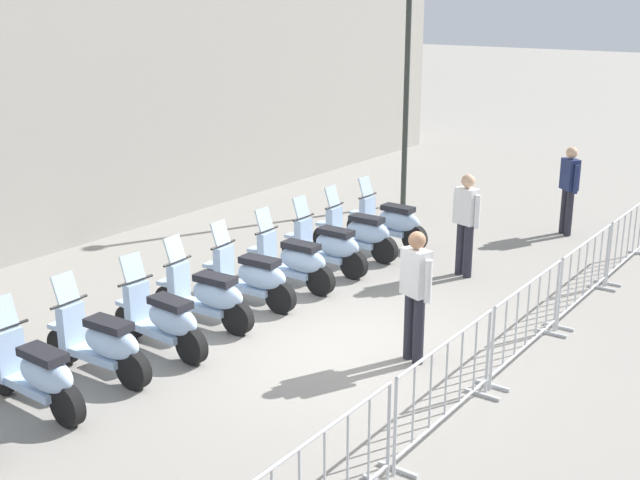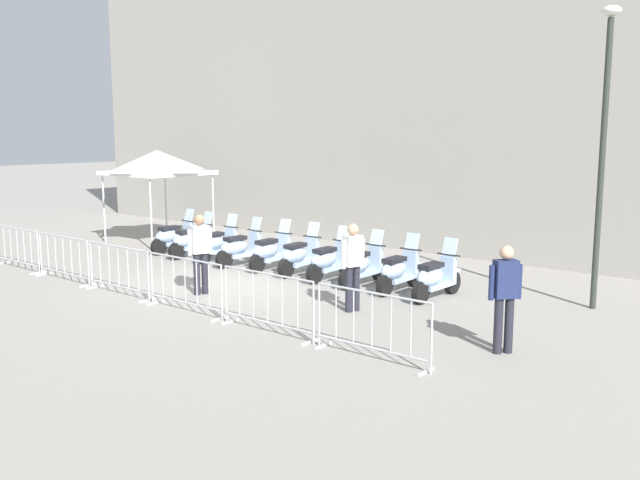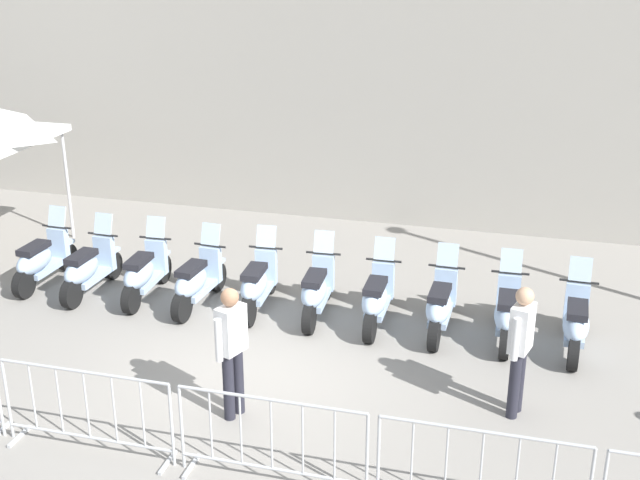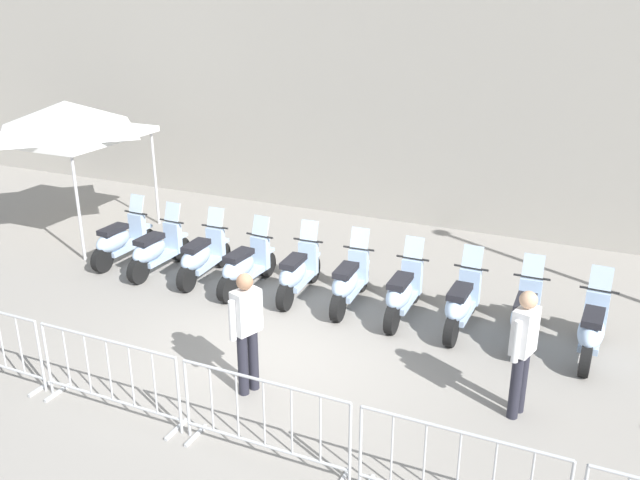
{
  "view_description": "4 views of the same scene",
  "coord_description": "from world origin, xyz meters",
  "px_view_note": "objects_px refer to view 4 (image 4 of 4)",
  "views": [
    {
      "loc": [
        -8.26,
        -5.56,
        4.53
      ],
      "look_at": [
        1.18,
        1.21,
        1.01
      ],
      "focal_mm": 45.82,
      "sensor_mm": 36.0,
      "label": 1
    },
    {
      "loc": [
        11.38,
        -10.41,
        3.46
      ],
      "look_at": [
        1.24,
        1.88,
        0.94
      ],
      "focal_mm": 38.35,
      "sensor_mm": 36.0,
      "label": 2
    },
    {
      "loc": [
        3.53,
        -9.08,
        5.66
      ],
      "look_at": [
        0.52,
        2.1,
        1.26
      ],
      "focal_mm": 45.53,
      "sensor_mm": 36.0,
      "label": 3
    },
    {
      "loc": [
        4.33,
        -7.69,
        5.15
      ],
      "look_at": [
        0.03,
        1.84,
        1.2
      ],
      "focal_mm": 37.89,
      "sensor_mm": 36.0,
      "label": 4
    }
  ],
  "objects_px": {
    "motorcycle_7": "(461,304)",
    "canopy_tent": "(67,120)",
    "motorcycle_3": "(245,267)",
    "officer_by_barriers": "(523,347)",
    "motorcycle_6": "(403,293)",
    "barrier_segment_4": "(458,476)",
    "motorcycle_0": "(120,241)",
    "officer_mid_plaza": "(247,326)",
    "barrier_segment_2": "(110,377)",
    "motorcycle_9": "(592,330)",
    "motorcycle_2": "(202,257)",
    "motorcycle_8": "(525,315)",
    "barrier_segment_3": "(264,420)",
    "motorcycle_4": "(297,273)",
    "motorcycle_5": "(349,282)",
    "motorcycle_1": "(156,250)"
  },
  "relations": [
    {
      "from": "motorcycle_7",
      "to": "officer_by_barriers",
      "type": "relative_size",
      "value": 1.0
    },
    {
      "from": "motorcycle_6",
      "to": "officer_mid_plaza",
      "type": "xyz_separation_m",
      "value": [
        -1.23,
        -2.89,
        0.53
      ]
    },
    {
      "from": "motorcycle_1",
      "to": "motorcycle_3",
      "type": "relative_size",
      "value": 1.0
    },
    {
      "from": "motorcycle_0",
      "to": "motorcycle_7",
      "type": "relative_size",
      "value": 1.0
    },
    {
      "from": "motorcycle_7",
      "to": "barrier_segment_4",
      "type": "relative_size",
      "value": 0.81
    },
    {
      "from": "motorcycle_6",
      "to": "motorcycle_3",
      "type": "bearing_deg",
      "value": -178.04
    },
    {
      "from": "motorcycle_5",
      "to": "motorcycle_7",
      "type": "bearing_deg",
      "value": -1.42
    },
    {
      "from": "barrier_segment_4",
      "to": "canopy_tent",
      "type": "xyz_separation_m",
      "value": [
        -9.65,
        5.07,
        1.99
      ]
    },
    {
      "from": "motorcycle_0",
      "to": "motorcycle_5",
      "type": "height_order",
      "value": "same"
    },
    {
      "from": "motorcycle_7",
      "to": "barrier_segment_4",
      "type": "height_order",
      "value": "motorcycle_7"
    },
    {
      "from": "barrier_segment_2",
      "to": "officer_mid_plaza",
      "type": "xyz_separation_m",
      "value": [
        1.35,
        1.14,
        0.46
      ]
    },
    {
      "from": "motorcycle_6",
      "to": "motorcycle_4",
      "type": "bearing_deg",
      "value": 178.82
    },
    {
      "from": "canopy_tent",
      "to": "motorcycle_5",
      "type": "bearing_deg",
      "value": -8.25
    },
    {
      "from": "motorcycle_7",
      "to": "motorcycle_6",
      "type": "bearing_deg",
      "value": 179.8
    },
    {
      "from": "motorcycle_3",
      "to": "officer_by_barriers",
      "type": "relative_size",
      "value": 1.0
    },
    {
      "from": "motorcycle_3",
      "to": "barrier_segment_4",
      "type": "xyz_separation_m",
      "value": [
        4.78,
        -3.94,
        0.07
      ]
    },
    {
      "from": "barrier_segment_4",
      "to": "barrier_segment_2",
      "type": "bearing_deg",
      "value": 179.84
    },
    {
      "from": "motorcycle_0",
      "to": "motorcycle_3",
      "type": "relative_size",
      "value": 1.0
    },
    {
      "from": "motorcycle_9",
      "to": "officer_by_barriers",
      "type": "bearing_deg",
      "value": -111.68
    },
    {
      "from": "motorcycle_8",
      "to": "canopy_tent",
      "type": "height_order",
      "value": "canopy_tent"
    },
    {
      "from": "motorcycle_6",
      "to": "motorcycle_9",
      "type": "height_order",
      "value": "same"
    },
    {
      "from": "motorcycle_5",
      "to": "motorcycle_4",
      "type": "bearing_deg",
      "value": -179.71
    },
    {
      "from": "officer_by_barriers",
      "to": "motorcycle_7",
      "type": "bearing_deg",
      "value": 121.43
    },
    {
      "from": "motorcycle_5",
      "to": "barrier_segment_3",
      "type": "height_order",
      "value": "motorcycle_5"
    },
    {
      "from": "motorcycle_9",
      "to": "officer_by_barriers",
      "type": "distance_m",
      "value": 2.09
    },
    {
      "from": "barrier_segment_3",
      "to": "motorcycle_7",
      "type": "bearing_deg",
      "value": 71.92
    },
    {
      "from": "motorcycle_0",
      "to": "officer_by_barriers",
      "type": "bearing_deg",
      "value": -13.98
    },
    {
      "from": "motorcycle_5",
      "to": "barrier_segment_2",
      "type": "bearing_deg",
      "value": -111.58
    },
    {
      "from": "motorcycle_5",
      "to": "motorcycle_2",
      "type": "bearing_deg",
      "value": -178.66
    },
    {
      "from": "motorcycle_0",
      "to": "motorcycle_8",
      "type": "xyz_separation_m",
      "value": [
        7.74,
        -0.03,
        0.0
      ]
    },
    {
      "from": "motorcycle_3",
      "to": "barrier_segment_2",
      "type": "relative_size",
      "value": 0.81
    },
    {
      "from": "motorcycle_4",
      "to": "motorcycle_5",
      "type": "xyz_separation_m",
      "value": [
        0.97,
        0.0,
        0.0
      ]
    },
    {
      "from": "barrier_segment_4",
      "to": "officer_mid_plaza",
      "type": "relative_size",
      "value": 1.24
    },
    {
      "from": "motorcycle_7",
      "to": "officer_mid_plaza",
      "type": "bearing_deg",
      "value": -127.23
    },
    {
      "from": "motorcycle_2",
      "to": "motorcycle_8",
      "type": "height_order",
      "value": "same"
    },
    {
      "from": "motorcycle_0",
      "to": "motorcycle_7",
      "type": "distance_m",
      "value": 6.77
    },
    {
      "from": "motorcycle_7",
      "to": "motorcycle_8",
      "type": "height_order",
      "value": "same"
    },
    {
      "from": "barrier_segment_2",
      "to": "officer_by_barriers",
      "type": "distance_m",
      "value": 5.18
    },
    {
      "from": "motorcycle_6",
      "to": "barrier_segment_4",
      "type": "xyz_separation_m",
      "value": [
        1.87,
        -4.04,
        0.07
      ]
    },
    {
      "from": "motorcycle_4",
      "to": "motorcycle_7",
      "type": "distance_m",
      "value": 2.89
    },
    {
      "from": "motorcycle_7",
      "to": "motorcycle_9",
      "type": "bearing_deg",
      "value": -1.74
    },
    {
      "from": "motorcycle_8",
      "to": "barrier_segment_4",
      "type": "height_order",
      "value": "motorcycle_8"
    },
    {
      "from": "motorcycle_7",
      "to": "motorcycle_8",
      "type": "bearing_deg",
      "value": 0.93
    },
    {
      "from": "motorcycle_9",
      "to": "officer_by_barriers",
      "type": "xyz_separation_m",
      "value": [
        -0.75,
        -1.88,
        0.53
      ]
    },
    {
      "from": "motorcycle_7",
      "to": "canopy_tent",
      "type": "height_order",
      "value": "canopy_tent"
    },
    {
      "from": "motorcycle_7",
      "to": "barrier_segment_4",
      "type": "distance_m",
      "value": 4.14
    },
    {
      "from": "motorcycle_1",
      "to": "motorcycle_8",
      "type": "distance_m",
      "value": 6.77
    },
    {
      "from": "motorcycle_1",
      "to": "barrier_segment_3",
      "type": "distance_m",
      "value": 5.97
    },
    {
      "from": "barrier_segment_2",
      "to": "officer_mid_plaza",
      "type": "bearing_deg",
      "value": 40.27
    },
    {
      "from": "motorcycle_6",
      "to": "officer_by_barriers",
      "type": "bearing_deg",
      "value": -42.11
    }
  ]
}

